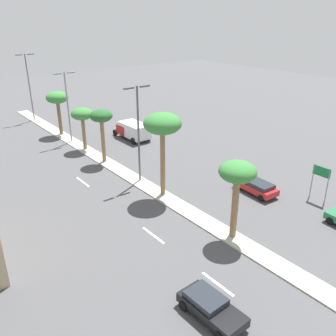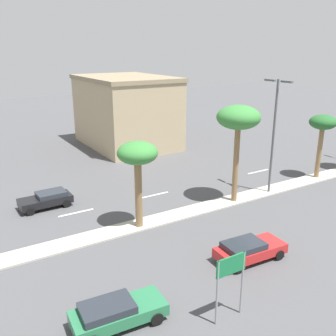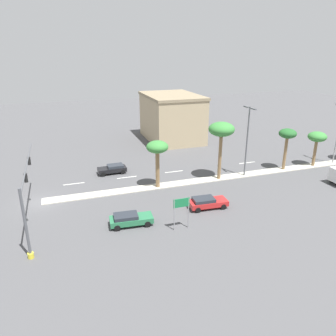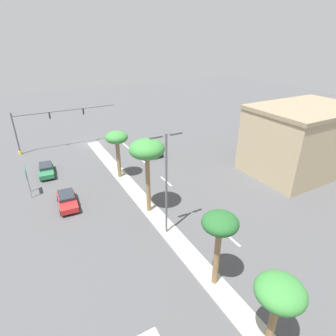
{
  "view_description": "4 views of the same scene",
  "coord_description": "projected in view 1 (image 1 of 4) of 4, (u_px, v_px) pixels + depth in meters",
  "views": [
    {
      "loc": [
        -18.38,
        -1.02,
        15.98
      ],
      "look_at": [
        0.88,
        23.41,
        2.64
      ],
      "focal_mm": 38.13,
      "sensor_mm": 36.0,
      "label": 1
    },
    {
      "loc": [
        22.15,
        3.31,
        12.37
      ],
      "look_at": [
        -2.33,
        18.4,
        3.11
      ],
      "focal_mm": 40.17,
      "sensor_mm": 36.0,
      "label": 2
    },
    {
      "loc": [
        37.73,
        3.1,
        17.17
      ],
      "look_at": [
        0.71,
        15.66,
        2.75
      ],
      "focal_mm": 34.65,
      "sensor_mm": 36.0,
      "label": 3
    },
    {
      "loc": [
        10.24,
        45.79,
        17.02
      ],
      "look_at": [
        -2.98,
        21.8,
        3.73
      ],
      "focal_mm": 29.43,
      "sensor_mm": 36.0,
      "label": 4
    }
  ],
  "objects": [
    {
      "name": "palm_tree_right",
      "position": [
        101.0,
        118.0,
        40.11
      ],
      "size": [
        2.56,
        2.56,
        6.2
      ],
      "color": "olive",
      "rests_on": "median_curb"
    },
    {
      "name": "lane_stripe_outboard",
      "position": [
        153.0,
        235.0,
        28.14
      ],
      "size": [
        0.2,
        2.8,
        0.01
      ],
      "primitive_type": "cube",
      "color": "silver",
      "rests_on": "ground"
    },
    {
      "name": "lane_stripe_far",
      "position": [
        83.0,
        182.0,
        37.15
      ],
      "size": [
        0.2,
        2.8,
        0.01
      ],
      "primitive_type": "cube",
      "color": "silver",
      "rests_on": "ground"
    },
    {
      "name": "sedan_black_near",
      "position": [
        210.0,
        307.0,
        20.31
      ],
      "size": [
        2.04,
        4.12,
        1.27
      ],
      "color": "black",
      "rests_on": "ground"
    },
    {
      "name": "palm_tree_inboard",
      "position": [
        82.0,
        115.0,
        44.37
      ],
      "size": [
        2.76,
        2.76,
        5.35
      ],
      "color": "olive",
      "rests_on": "median_curb"
    },
    {
      "name": "palm_tree_trailing",
      "position": [
        237.0,
        175.0,
        25.93
      ],
      "size": [
        2.81,
        2.81,
        6.22
      ],
      "color": "olive",
      "rests_on": "median_curb"
    },
    {
      "name": "median_curb",
      "position": [
        113.0,
        166.0,
        40.87
      ],
      "size": [
        1.8,
        64.85,
        0.12
      ],
      "primitive_type": "cube",
      "color": "#B7B2A3",
      "rests_on": "ground"
    },
    {
      "name": "ground_plane",
      "position": [
        150.0,
        189.0,
        35.7
      ],
      "size": [
        160.0,
        160.0,
        0.0
      ],
      "primitive_type": "plane",
      "color": "#4C4C4F"
    },
    {
      "name": "street_lamp_right",
      "position": [
        29.0,
        82.0,
        56.66
      ],
      "size": [
        2.9,
        0.24,
        10.45
      ],
      "color": "slate",
      "rests_on": "median_curb"
    },
    {
      "name": "street_lamp_far",
      "position": [
        138.0,
        127.0,
        35.08
      ],
      "size": [
        2.9,
        0.24,
        9.8
      ],
      "color": "#515459",
      "rests_on": "median_curb"
    },
    {
      "name": "palm_tree_mid",
      "position": [
        162.0,
        126.0,
        31.71
      ],
      "size": [
        3.47,
        3.47,
        7.99
      ],
      "color": "olive",
      "rests_on": "median_curb"
    },
    {
      "name": "sedan_red_right",
      "position": [
        256.0,
        187.0,
        34.56
      ],
      "size": [
        2.19,
        4.5,
        1.28
      ],
      "color": "red",
      "rests_on": "ground"
    },
    {
      "name": "lane_stripe_front",
      "position": [
        218.0,
        284.0,
        23.04
      ],
      "size": [
        0.2,
        2.8,
        0.01
      ],
      "primitive_type": "cube",
      "color": "silver",
      "rests_on": "ground"
    },
    {
      "name": "palm_tree_left",
      "position": [
        57.0,
        99.0,
        49.81
      ],
      "size": [
        3.07,
        3.07,
        6.17
      ],
      "color": "brown",
      "rests_on": "median_curb"
    },
    {
      "name": "street_lamp_center",
      "position": [
        67.0,
        102.0,
        46.8
      ],
      "size": [
        2.9,
        0.24,
        9.24
      ],
      "color": "gray",
      "rests_on": "median_curb"
    },
    {
      "name": "directional_road_sign",
      "position": [
        321.0,
        176.0,
        32.57
      ],
      "size": [
        0.1,
        1.68,
        3.37
      ],
      "color": "gray",
      "rests_on": "ground"
    },
    {
      "name": "box_truck",
      "position": [
        133.0,
        130.0,
        49.7
      ],
      "size": [
        2.74,
        6.05,
        2.31
      ],
      "color": "#B21E19",
      "rests_on": "ground"
    }
  ]
}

